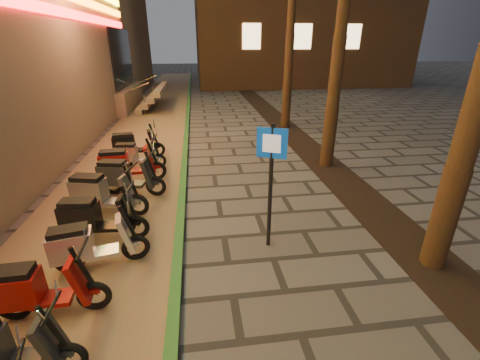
{
  "coord_description": "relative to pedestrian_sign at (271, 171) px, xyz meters",
  "views": [
    {
      "loc": [
        -0.42,
        -2.17,
        3.65
      ],
      "look_at": [
        0.34,
        3.44,
        1.2
      ],
      "focal_mm": 24.0,
      "sensor_mm": 36.0,
      "label": 1
    }
  ],
  "objects": [
    {
      "name": "scooter_9",
      "position": [
        -3.47,
        1.72,
        -1.02
      ],
      "size": [
        1.73,
        0.82,
        1.22
      ],
      "rotation": [
        0.0,
        0.0,
        -0.23
      ],
      "color": "black",
      "rests_on": "ground"
    },
    {
      "name": "parking_strip",
      "position": [
        -3.43,
        7.05,
        -1.55
      ],
      "size": [
        3.4,
        60.0,
        0.01
      ],
      "primitive_type": "cube",
      "color": "#8C7251",
      "rests_on": "ground"
    },
    {
      "name": "scooter_7",
      "position": [
        -3.19,
        -0.28,
        -1.07
      ],
      "size": [
        1.6,
        0.73,
        1.12
      ],
      "rotation": [
        0.0,
        0.0,
        0.21
      ],
      "color": "black",
      "rests_on": "ground"
    },
    {
      "name": "green_curb",
      "position": [
        -1.73,
        7.05,
        -1.51
      ],
      "size": [
        0.18,
        60.0,
        0.1
      ],
      "primitive_type": "cube",
      "color": "#2A6E29",
      "rests_on": "ground"
    },
    {
      "name": "scooter_6",
      "position": [
        -3.61,
        -1.29,
        -1.07
      ],
      "size": [
        1.58,
        0.56,
        1.12
      ],
      "rotation": [
        0.0,
        0.0,
        0.04
      ],
      "color": "black",
      "rests_on": "ground"
    },
    {
      "name": "planting_strip",
      "position": [
        2.77,
        2.05,
        -1.55
      ],
      "size": [
        1.2,
        40.0,
        0.02
      ],
      "primitive_type": "cube",
      "color": "black",
      "rests_on": "ground"
    },
    {
      "name": "pedestrian_sign",
      "position": [
        0.0,
        0.0,
        0.0
      ],
      "size": [
        0.49,
        0.24,
        2.4
      ],
      "rotation": [
        0.0,
        0.0,
        -0.42
      ],
      "color": "black",
      "rests_on": "ground"
    },
    {
      "name": "scooter_8",
      "position": [
        -3.34,
        0.63,
        -1.05
      ],
      "size": [
        1.66,
        0.58,
        1.17
      ],
      "rotation": [
        0.0,
        0.0,
        -0.06
      ],
      "color": "black",
      "rests_on": "ground"
    },
    {
      "name": "scooter_10",
      "position": [
        -3.16,
        2.69,
        -1.04
      ],
      "size": [
        1.7,
        0.77,
        1.19
      ],
      "rotation": [
        0.0,
        0.0,
        -0.2
      ],
      "color": "black",
      "rests_on": "ground"
    },
    {
      "name": "scooter_12",
      "position": [
        -3.21,
        4.57,
        -1.1
      ],
      "size": [
        1.5,
        0.53,
        1.06
      ],
      "rotation": [
        0.0,
        0.0,
        -0.06
      ],
      "color": "black",
      "rests_on": "ground"
    },
    {
      "name": "scooter_11",
      "position": [
        -3.29,
        3.52,
        -1.02
      ],
      "size": [
        1.76,
        0.62,
        1.24
      ],
      "rotation": [
        0.0,
        0.0,
        0.08
      ],
      "color": "black",
      "rests_on": "ground"
    },
    {
      "name": "scooter_13",
      "position": [
        -3.42,
        5.48,
        -1.05
      ],
      "size": [
        1.67,
        0.68,
        1.17
      ],
      "rotation": [
        0.0,
        0.0,
        0.15
      ],
      "color": "black",
      "rests_on": "ground"
    }
  ]
}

